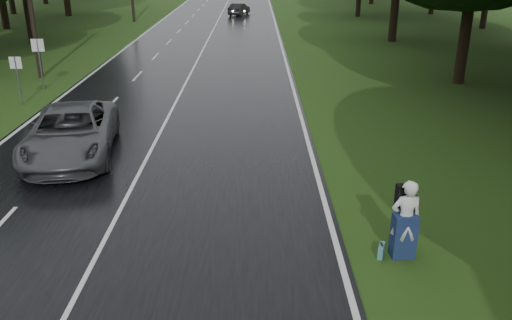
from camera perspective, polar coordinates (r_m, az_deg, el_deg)
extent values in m
plane|color=#264313|center=(12.85, -17.60, -11.57)|extent=(160.00, 160.00, 0.00)
cube|color=black|center=(31.20, -7.18, 8.93)|extent=(12.00, 140.00, 0.04)
cube|color=silver|center=(31.19, -7.18, 8.97)|extent=(0.12, 140.00, 0.01)
imported|color=#4D4E52|center=(19.59, -19.28, 2.81)|extent=(3.78, 6.53, 1.71)
imported|color=black|center=(61.14, -1.83, 15.92)|extent=(2.43, 4.04, 1.26)
imported|color=silver|center=(12.89, 15.80, -6.17)|extent=(0.76, 0.53, 1.97)
cube|color=navy|center=(13.09, 15.60, -7.85)|extent=(0.58, 0.42, 1.11)
cube|color=black|center=(12.95, 15.77, -3.87)|extent=(0.47, 0.28, 0.63)
cube|color=teal|center=(13.17, 13.32, -9.47)|extent=(0.26, 0.43, 0.29)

